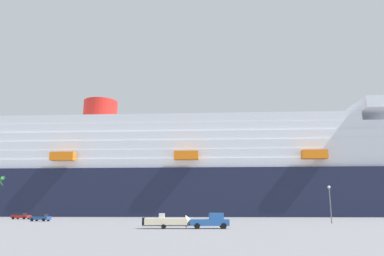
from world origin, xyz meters
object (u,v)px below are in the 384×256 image
Objects in this scene: street_lamp at (330,198)px; cruise_ship at (199,176)px; small_boat_on_trailer at (171,222)px; parked_car_red_hatchback at (21,216)px; parked_car_blue_suv at (41,217)px; pickup_truck at (211,221)px.

cruise_ship is at bearing 115.02° from street_lamp.
parked_car_red_hatchback is (-45.74, 39.86, -0.13)m from small_boat_on_trailer.
street_lamp is 61.44m from parked_car_blue_suv.
pickup_truck reaches higher than small_boat_on_trailer.
parked_car_red_hatchback is (-12.34, 13.31, 0.00)m from parked_car_blue_suv.
small_boat_on_trailer is (-5.74, -0.74, -0.08)m from pickup_truck.
small_boat_on_trailer is 42.67m from parked_car_blue_suv.
parked_car_blue_suv and parked_car_red_hatchback have the same top height.
pickup_truck is 0.82× the size of street_lamp.
street_lamp is at bearing -6.21° from parked_car_blue_suv.
parked_car_blue_suv is 18.15m from parked_car_red_hatchback.
street_lamp reaches higher than parked_car_blue_suv.
cruise_ship is at bearing 46.64° from parked_car_red_hatchback.
parked_car_red_hatchback is at bearing 142.77° from pickup_truck.
small_boat_on_trailer is at bearing -172.67° from pickup_truck.
small_boat_on_trailer is 1.85× the size of parked_car_blue_suv.
parked_car_blue_suv is (-39.14, 25.81, -0.21)m from pickup_truck.
street_lamp reaches higher than parked_car_red_hatchback.
cruise_ship is 39.96× the size of street_lamp.
small_boat_on_trailer is 60.67m from parked_car_red_hatchback.
small_boat_on_trailer is at bearing -38.48° from parked_car_blue_suv.
pickup_truck is 0.69× the size of small_boat_on_trailer.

